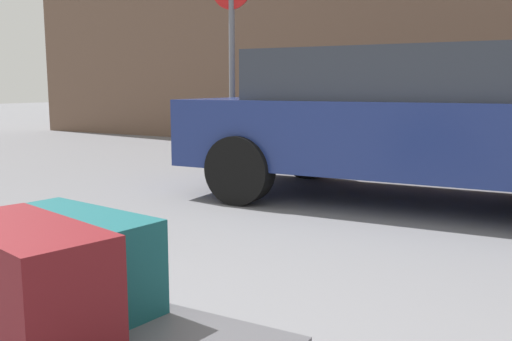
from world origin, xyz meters
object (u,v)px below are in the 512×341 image
no_parking_sign (232,49)px  duffel_bag_maroon_front_right (26,285)px  duffel_bag_teal_front_left (71,261)px  parked_car (410,121)px

no_parking_sign → duffel_bag_maroon_front_right: bearing=-64.8°
duffel_bag_maroon_front_right → duffel_bag_teal_front_left: size_ratio=1.00×
no_parking_sign → parked_car: bearing=-9.6°
parked_car → no_parking_sign: no_parking_sign is taller
duffel_bag_maroon_front_right → parked_car: size_ratio=0.14×
duffel_bag_teal_front_left → parked_car: size_ratio=0.14×
duffel_bag_teal_front_left → no_parking_sign: size_ratio=0.25×
duffel_bag_maroon_front_right → no_parking_sign: 5.21m
duffel_bag_teal_front_left → no_parking_sign: no_parking_sign is taller
duffel_bag_maroon_front_right → duffel_bag_teal_front_left: (-0.11, 0.26, -0.02)m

